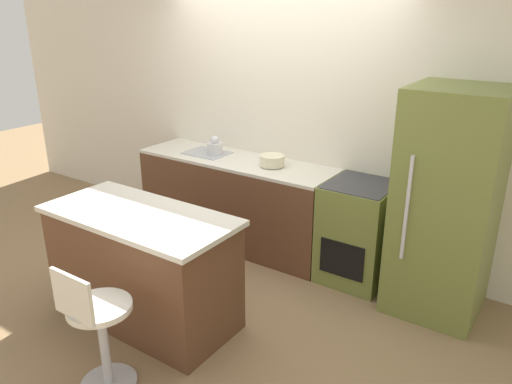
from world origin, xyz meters
name	(u,v)px	position (x,y,z in m)	size (l,w,h in m)	color
ground_plane	(243,261)	(0.00, 0.00, 0.00)	(14.00, 14.00, 0.00)	#8E704C
wall_back	(281,117)	(0.00, 0.66, 1.30)	(8.00, 0.06, 2.60)	silver
back_counter	(236,201)	(-0.31, 0.32, 0.45)	(2.07, 0.61, 0.90)	brown
kitchen_island	(143,267)	(-0.09, -1.18, 0.45)	(1.50, 0.71, 0.90)	brown
oven_range	(357,232)	(1.02, 0.32, 0.45)	(0.57, 0.62, 0.90)	olive
refrigerator	(447,204)	(1.74, 0.27, 0.90)	(0.70, 0.73, 1.79)	olive
stool_chair	(98,330)	(0.26, -1.89, 0.44)	(0.40, 0.40, 0.90)	#B7B7BC
kettle	(215,147)	(-0.58, 0.33, 0.98)	(0.16, 0.16, 0.19)	silver
mixing_bowl	(272,160)	(0.12, 0.33, 0.95)	(0.23, 0.23, 0.10)	beige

